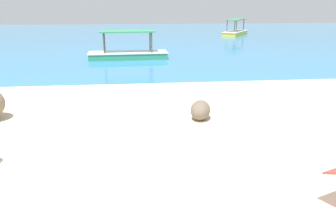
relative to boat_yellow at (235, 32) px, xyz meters
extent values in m
cube|color=teal|center=(-7.83, -1.55, -0.29)|extent=(60.00, 36.00, 0.03)
ellipsoid|color=#6B5B4C|center=(-7.04, -20.05, -0.04)|extent=(0.60, 0.71, 0.43)
cube|color=gold|center=(0.00, 0.00, -0.14)|extent=(2.92, 3.60, 0.28)
cube|color=white|center=(0.00, 0.00, 0.02)|extent=(3.00, 3.69, 0.04)
cylinder|color=brown|center=(-0.28, -1.11, 0.48)|extent=(0.06, 0.06, 0.95)
cylinder|color=brown|center=(-0.92, -0.68, 0.48)|extent=(0.06, 0.06, 0.95)
cylinder|color=brown|center=(0.92, 0.68, 0.48)|extent=(0.06, 0.06, 0.95)
cylinder|color=brown|center=(0.28, 1.11, 0.48)|extent=(0.06, 0.06, 0.95)
cube|color=#339356|center=(0.00, 0.00, 0.98)|extent=(2.18, 2.61, 0.06)
cube|color=#338E66|center=(-8.73, -11.36, -0.14)|extent=(3.64, 1.25, 0.28)
cube|color=white|center=(-8.73, -11.36, 0.02)|extent=(3.72, 1.31, 0.04)
cylinder|color=brown|center=(-9.79, -11.80, 0.48)|extent=(0.06, 0.06, 0.95)
cylinder|color=brown|center=(-9.82, -11.03, 0.48)|extent=(0.06, 0.06, 0.95)
cylinder|color=brown|center=(-7.63, -11.70, 0.48)|extent=(0.06, 0.06, 0.95)
cylinder|color=brown|center=(-7.66, -10.93, 0.48)|extent=(0.06, 0.06, 0.95)
cube|color=#339356|center=(-8.73, -11.36, 0.98)|extent=(2.56, 1.04, 0.06)
camera|label=1|loc=(-8.46, -26.69, 2.19)|focal=34.52mm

